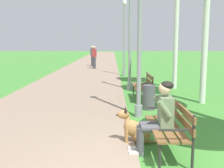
{
  "coord_description": "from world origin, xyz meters",
  "views": [
    {
      "loc": [
        -0.63,
        -3.55,
        1.88
      ],
      "look_at": [
        -0.61,
        2.97,
        0.9
      ],
      "focal_mm": 44.28,
      "sensor_mm": 36.0,
      "label": 1
    }
  ],
  "objects": [
    {
      "name": "lamp_post_far",
      "position": [
        0.07,
        12.12,
        2.18
      ],
      "size": [
        0.24,
        0.24,
        4.22
      ],
      "color": "gray",
      "rests_on": "ground"
    },
    {
      "name": "lamp_post_near",
      "position": [
        0.05,
        3.33,
        2.4
      ],
      "size": [
        0.24,
        0.24,
        4.64
      ],
      "color": "gray",
      "rests_on": "ground"
    },
    {
      "name": "park_bench_near",
      "position": [
        0.37,
        0.97,
        0.51
      ],
      "size": [
        0.55,
        1.5,
        0.85
      ],
      "color": "brown",
      "rests_on": "ground"
    },
    {
      "name": "person_seated_on_near_bench",
      "position": [
        0.16,
        0.96,
        0.68
      ],
      "size": [
        0.74,
        0.49,
        1.25
      ],
      "color": "#4C4C51",
      "rests_on": "ground"
    },
    {
      "name": "lamp_post_mid",
      "position": [
        0.07,
        7.31,
        2.03
      ],
      "size": [
        0.24,
        0.24,
        3.91
      ],
      "color": "gray",
      "rests_on": "ground"
    },
    {
      "name": "pedestrian_further_distant",
      "position": [
        -2.18,
        18.32,
        0.84
      ],
      "size": [
        0.32,
        0.22,
        1.65
      ],
      "color": "#383842",
      "rests_on": "ground"
    },
    {
      "name": "pedestrian_distant",
      "position": [
        -1.91,
        16.29,
        0.84
      ],
      "size": [
        0.32,
        0.22,
        1.65
      ],
      "color": "#383842",
      "rests_on": "ground"
    },
    {
      "name": "dog_shepherd",
      "position": [
        -0.19,
        1.43,
        0.26
      ],
      "size": [
        0.83,
        0.29,
        0.71
      ],
      "color": "#B27F47",
      "rests_on": "ground"
    },
    {
      "name": "paved_path",
      "position": [
        -2.27,
        24.0,
        0.02
      ],
      "size": [
        4.13,
        60.0,
        0.04
      ],
      "primitive_type": "cube",
      "color": "gray",
      "rests_on": "ground"
    },
    {
      "name": "litter_bin",
      "position": [
        0.41,
        4.11,
        0.35
      ],
      "size": [
        0.36,
        0.36,
        0.7
      ],
      "primitive_type": "cylinder",
      "color": "#515156",
      "rests_on": "ground"
    },
    {
      "name": "park_bench_mid",
      "position": [
        0.43,
        5.49,
        0.51
      ],
      "size": [
        0.55,
        1.5,
        0.85
      ],
      "color": "brown",
      "rests_on": "ground"
    }
  ]
}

